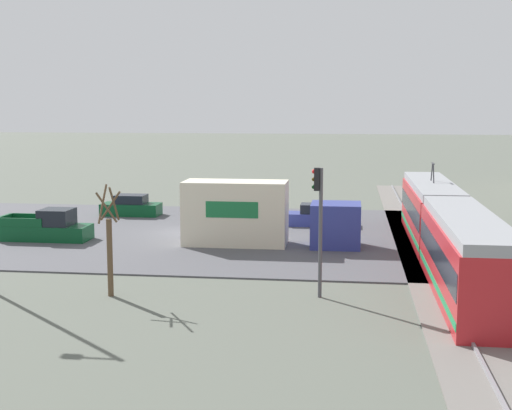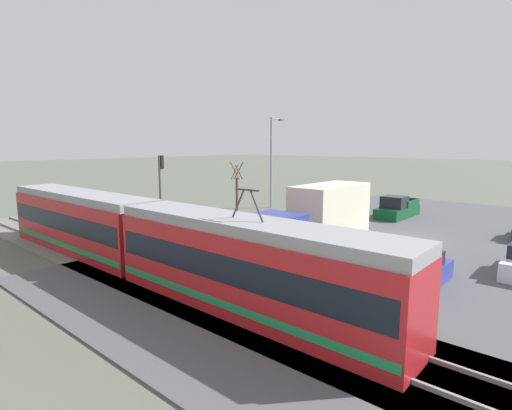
# 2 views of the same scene
# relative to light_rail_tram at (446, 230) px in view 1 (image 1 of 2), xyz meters

# --- Properties ---
(ground_plane) EXTENTS (320.00, 320.00, 0.00)m
(ground_plane) POSITION_rel_light_rail_tram_xyz_m (-6.77, -15.34, -1.75)
(ground_plane) COLOR #565B51
(road_surface) EXTENTS (22.73, 41.21, 0.08)m
(road_surface) POSITION_rel_light_rail_tram_xyz_m (-6.77, -15.34, -1.71)
(road_surface) COLOR #4C4C51
(road_surface) RESTS_ON ground
(rail_bed) EXTENTS (57.21, 4.40, 0.22)m
(rail_bed) POSITION_rel_light_rail_tram_xyz_m (-6.77, 0.00, -1.71)
(rail_bed) COLOR slate
(rail_bed) RESTS_ON ground
(light_rail_tram) EXTENTS (26.09, 2.59, 4.58)m
(light_rail_tram) POSITION_rel_light_rail_tram_xyz_m (0.00, 0.00, 0.00)
(light_rail_tram) COLOR #B21E23
(light_rail_tram) RESTS_ON ground
(box_truck) EXTENTS (2.60, 10.11, 3.67)m
(box_truck) POSITION_rel_light_rail_tram_xyz_m (-3.37, -10.00, 0.02)
(box_truck) COLOR navy
(box_truck) RESTS_ON ground
(pickup_truck) EXTENTS (2.00, 5.35, 1.87)m
(pickup_truck) POSITION_rel_light_rail_tram_xyz_m (-3.25, -22.78, -0.97)
(pickup_truck) COLOR #0C4723
(pickup_truck) RESTS_ON ground
(sedan_car_0) EXTENTS (1.71, 4.66, 1.51)m
(sedan_car_0) POSITION_rel_light_rail_tram_xyz_m (-13.98, -11.98, -1.05)
(sedan_car_0) COLOR silver
(sedan_car_0) RESTS_ON ground
(sedan_car_1) EXTENTS (1.73, 4.41, 1.45)m
(sedan_car_1) POSITION_rel_light_rail_tram_xyz_m (-10.55, -6.97, -1.08)
(sedan_car_1) COLOR navy
(sedan_car_1) RESTS_ON ground
(sedan_car_2) EXTENTS (1.86, 4.24, 1.51)m
(sedan_car_2) POSITION_rel_light_rail_tram_xyz_m (-13.20, -20.72, -1.05)
(sedan_car_2) COLOR #0C4723
(sedan_car_2) RESTS_ON ground
(traffic_light_pole) EXTENTS (0.28, 0.47, 5.50)m
(traffic_light_pole) POSITION_rel_light_rail_tram_xyz_m (7.25, -6.15, 1.79)
(traffic_light_pole) COLOR #47474C
(traffic_light_pole) RESTS_ON ground
(street_tree) EXTENTS (1.12, 0.93, 4.74)m
(street_tree) POSITION_rel_light_rail_tram_xyz_m (8.20, -14.92, 0.40)
(street_tree) COLOR brown
(street_tree) RESTS_ON ground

